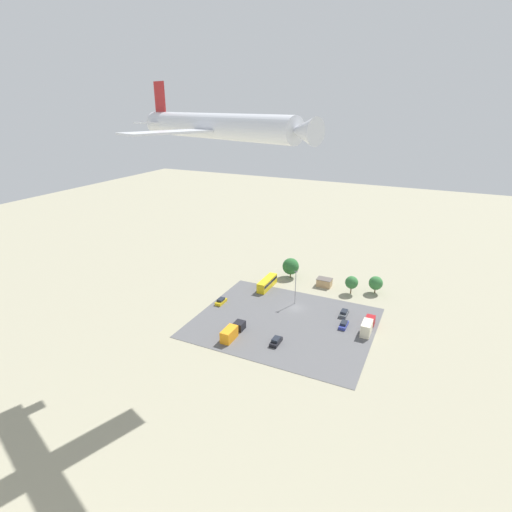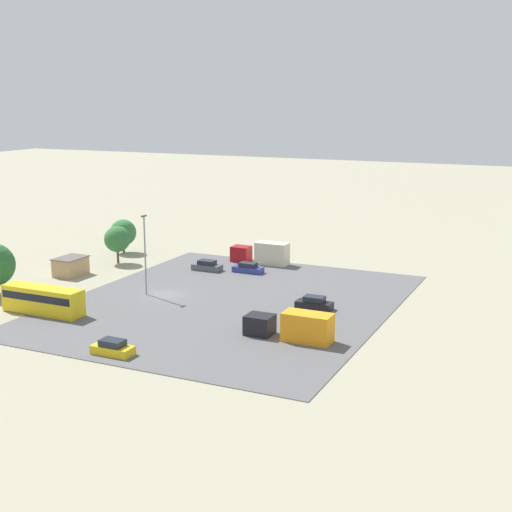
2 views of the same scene
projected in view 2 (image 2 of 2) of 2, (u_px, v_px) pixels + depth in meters
The scene contains 13 objects.
ground_plane at pixel (166, 295), 91.01m from camera, with size 400.00×400.00×0.00m, color gray.
parking_lot_surface at pixel (230, 303), 87.27m from camera, with size 46.33×38.29×0.08m.
shed_building at pixel (71, 266), 100.89m from camera, with size 4.73×3.37×2.59m.
bus at pixel (43, 299), 82.83m from camera, with size 2.61×10.29×3.12m.
parked_car_0 at pixel (248, 268), 102.30m from camera, with size 1.78×4.39×1.43m.
parked_car_1 at pixel (207, 266), 103.50m from camera, with size 1.91×4.33×1.51m.
parked_car_2 at pixel (314, 304), 84.65m from camera, with size 1.86×4.35×1.56m.
parked_car_3 at pixel (113, 348), 69.70m from camera, with size 1.88×4.23×1.51m.
parked_truck_0 at pixel (294, 327), 73.87m from camera, with size 2.49×9.40×3.01m.
parked_truck_1 at pixel (263, 254), 107.55m from camera, with size 2.32×9.00×3.35m.
tree_near_shed at pixel (117, 239), 107.56m from camera, with size 3.94×3.94×5.72m.
tree_apron_mid at pixel (123, 233), 115.03m from camera, with size 4.24×4.24×5.47m.
light_pole_lot_centre at pixel (145, 252), 89.74m from camera, with size 0.90×0.28×10.26m.
Camera 2 is at (74.70, 47.41, 24.73)m, focal length 50.00 mm.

